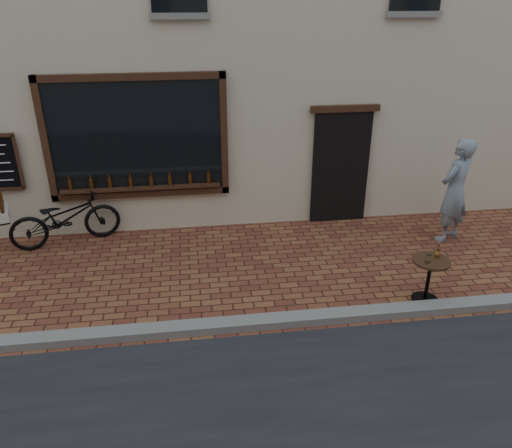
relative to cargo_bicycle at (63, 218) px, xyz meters
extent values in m
plane|color=#5D291E|center=(3.32, -3.12, -0.52)|extent=(90.00, 90.00, 0.00)
cube|color=slate|center=(3.32, -2.92, -0.46)|extent=(90.00, 0.25, 0.12)
cube|color=black|center=(1.42, 0.33, 1.33)|extent=(3.00, 0.06, 2.00)
cube|color=black|center=(1.42, 0.31, 2.39)|extent=(3.24, 0.10, 0.12)
cube|color=black|center=(1.42, 0.31, 0.27)|extent=(3.24, 0.10, 0.12)
cube|color=black|center=(-0.14, 0.31, 1.33)|extent=(0.12, 0.10, 2.24)
cube|color=black|center=(2.98, 0.31, 1.33)|extent=(0.12, 0.10, 2.24)
cube|color=black|center=(1.42, 0.26, 0.40)|extent=(2.90, 0.16, 0.05)
cube|color=black|center=(5.22, 0.34, 0.58)|extent=(1.10, 0.10, 2.20)
cube|color=black|center=(5.22, 0.31, 1.74)|extent=(1.30, 0.10, 0.12)
cylinder|color=#3D1C07|center=(0.17, 0.26, 0.52)|extent=(0.06, 0.06, 0.19)
cylinder|color=#3D1C07|center=(0.53, 0.26, 0.52)|extent=(0.06, 0.06, 0.19)
cylinder|color=#3D1C07|center=(0.88, 0.26, 0.52)|extent=(0.06, 0.06, 0.19)
cylinder|color=#3D1C07|center=(1.24, 0.26, 0.52)|extent=(0.06, 0.06, 0.19)
cylinder|color=#3D1C07|center=(1.60, 0.26, 0.52)|extent=(0.06, 0.06, 0.19)
cylinder|color=#3D1C07|center=(1.95, 0.26, 0.52)|extent=(0.06, 0.06, 0.19)
cylinder|color=#3D1C07|center=(2.31, 0.26, 0.52)|extent=(0.06, 0.06, 0.19)
cylinder|color=#3D1C07|center=(2.67, 0.26, 0.52)|extent=(0.06, 0.06, 0.19)
imported|color=black|center=(0.04, 0.01, -0.01)|extent=(2.04, 1.22, 1.01)
cylinder|color=#3D1C07|center=(-0.81, -0.47, 0.46)|extent=(0.06, 0.06, 0.21)
cylinder|color=#3D1C07|center=(-0.85, -0.34, 0.46)|extent=(0.06, 0.06, 0.21)
cylinder|color=#3D1C07|center=(-0.89, -0.21, 0.46)|extent=(0.06, 0.06, 0.21)
cylinder|color=#3D1C07|center=(-0.93, -0.08, 0.46)|extent=(0.06, 0.06, 0.21)
cylinder|color=black|center=(5.75, -2.64, -0.50)|extent=(0.40, 0.40, 0.03)
cylinder|color=black|center=(5.75, -2.64, -0.17)|extent=(0.05, 0.05, 0.64)
cylinder|color=black|center=(5.75, -2.64, 0.17)|extent=(0.55, 0.55, 0.04)
cylinder|color=gold|center=(5.85, -2.58, 0.27)|extent=(0.06, 0.06, 0.05)
cylinder|color=white|center=(5.65, -2.70, 0.24)|extent=(0.07, 0.07, 0.12)
imported|color=gray|center=(7.03, -0.76, 0.45)|extent=(0.85, 0.77, 1.94)
camera|label=1|loc=(2.36, -8.54, 3.80)|focal=35.00mm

